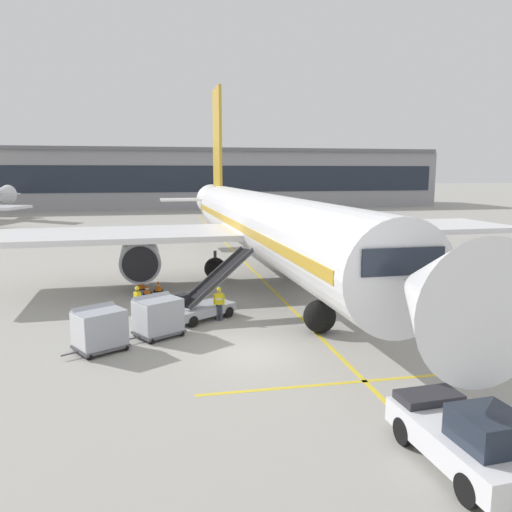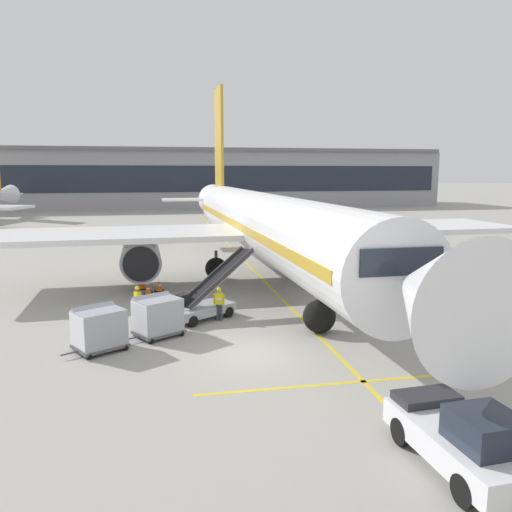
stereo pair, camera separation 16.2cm
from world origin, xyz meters
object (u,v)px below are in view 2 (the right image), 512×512
Objects in this scene: belt_loader at (205,301)px; safety_cone_nose_mark at (142,283)px; ground_crew_by_carts at (169,309)px; ground_crew_by_loader at (138,300)px; safety_cone_engine_keepout at (159,286)px; parked_airplane at (262,224)px; baggage_cart_lead at (157,315)px; ground_crew_marshaller at (219,301)px; baggage_cart_second at (99,328)px; pushback_tug at (465,438)px; safety_cone_wingtip at (148,289)px.

belt_loader is 8.18m from safety_cone_nose_mark.
ground_crew_by_loader is at bearing 127.55° from ground_crew_by_carts.
parked_airplane is at bearing 15.40° from safety_cone_engine_keepout.
ground_crew_by_loader is 2.21× the size of safety_cone_nose_mark.
safety_cone_engine_keepout is 0.86× the size of safety_cone_nose_mark.
baggage_cart_lead is at bearing -84.10° from safety_cone_nose_mark.
parked_airplane reaches higher than ground_crew_marshaller.
baggage_cart_second reaches higher than ground_crew_by_loader.
safety_cone_engine_keepout is (1.07, 6.12, -0.67)m from ground_crew_by_loader.
parked_airplane is at bearing 57.04° from baggage_cart_lead.
parked_airplane is 11.85m from ground_crew_by_loader.
ground_crew_by_carts is at bearing 118.34° from pushback_tug.
parked_airplane is at bearing 56.87° from ground_crew_by_carts.
ground_crew_marshaller is 2.81× the size of safety_cone_wingtip.
ground_crew_by_carts reaches higher than safety_cone_wingtip.
safety_cone_nose_mark is (1.41, 11.39, -0.62)m from baggage_cart_second.
ground_crew_by_carts is (3.00, 2.41, -0.00)m from baggage_cart_second.
baggage_cart_second reaches higher than ground_crew_by_carts.
belt_loader is 6.68m from safety_cone_wingtip.
ground_crew_by_carts is (1.55, -2.02, 0.00)m from ground_crew_by_loader.
baggage_cart_lead reaches higher than ground_crew_marshaller.
ground_crew_marshaller is at bearing 31.99° from baggage_cart_lead.
baggage_cart_second is 6.49m from ground_crew_marshaller.
safety_cone_wingtip is 0.79× the size of safety_cone_nose_mark.
baggage_cart_lead is at bearing 31.17° from baggage_cart_second.
parked_airplane is 23.51m from pushback_tug.
baggage_cart_second is 4.05× the size of safety_cone_engine_keepout.
ground_crew_by_carts is at bearing -158.55° from ground_crew_marshaller.
safety_cone_nose_mark is (-8.18, -1.11, -3.60)m from parked_airplane.
belt_loader is at bearing -65.01° from safety_cone_nose_mark.
ground_crew_by_loader is (1.44, 4.43, -0.00)m from baggage_cart_second.
baggage_cart_lead is 8.49m from safety_cone_wingtip.
baggage_cart_second is 10.11m from safety_cone_wingtip.
safety_cone_nose_mark is at bearing 95.90° from baggage_cart_lead.
safety_cone_wingtip is (-0.68, -0.64, -0.03)m from safety_cone_engine_keepout.
baggage_cart_lead is 2.84m from baggage_cart_second.
safety_cone_nose_mark reaches higher than safety_cone_engine_keepout.
ground_crew_by_loader is 2.57× the size of safety_cone_engine_keepout.
belt_loader reaches higher than safety_cone_engine_keepout.
parked_airplane is 76.77× the size of safety_cone_wingtip.
safety_cone_engine_keepout is (-3.01, 7.15, -0.67)m from ground_crew_marshaller.
ground_crew_marshaller is at bearing 21.45° from ground_crew_by_carts.
baggage_cart_lead is 3.12m from ground_crew_by_loader.
safety_cone_engine_keepout is (-0.48, 8.15, -0.67)m from ground_crew_by_carts.
baggage_cart_lead is 1.10m from ground_crew_by_carts.
pushback_tug is 14.91m from ground_crew_marshaller.
pushback_tug is (7.68, -12.26, -0.17)m from baggage_cart_lead.
ground_crew_marshaller is 9.01m from safety_cone_nose_mark.
parked_airplane reaches higher than ground_crew_by_carts.
ground_crew_by_loader and ground_crew_marshaller have the same top height.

